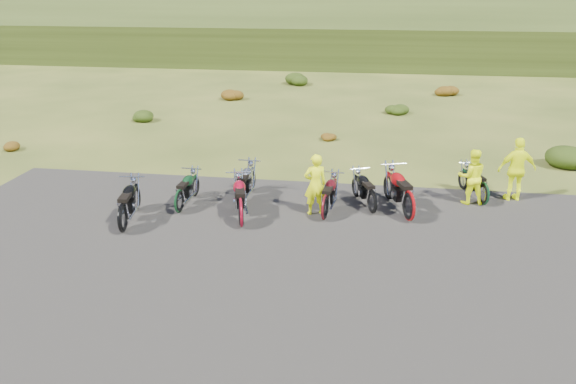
% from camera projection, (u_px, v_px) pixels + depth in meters
% --- Properties ---
extents(ground, '(300.00, 300.00, 0.00)m').
position_uv_depth(ground, '(311.00, 236.00, 14.09)').
color(ground, '#364517').
rests_on(ground, ground).
extents(gravel_pad, '(20.00, 12.00, 0.04)m').
position_uv_depth(gravel_pad, '(300.00, 275.00, 12.24)').
color(gravel_pad, black).
rests_on(gravel_pad, ground).
extents(hill_slope, '(300.00, 45.97, 9.37)m').
position_uv_depth(hill_slope, '(363.00, 42.00, 60.39)').
color(hill_slope, '#2C3712').
rests_on(hill_slope, ground).
extents(hill_plateau, '(300.00, 90.00, 9.17)m').
position_uv_depth(hill_plateau, '(371.00, 13.00, 115.94)').
color(hill_plateau, '#2C3712').
rests_on(hill_plateau, ground).
extents(shrub_0, '(0.77, 0.77, 0.45)m').
position_uv_depth(shrub_0, '(14.00, 144.00, 21.25)').
color(shrub_0, '#6A320D').
rests_on(shrub_0, ground).
extents(shrub_1, '(1.03, 1.03, 0.61)m').
position_uv_depth(shrub_1, '(142.00, 114.00, 25.73)').
color(shrub_1, '#21340D').
rests_on(shrub_1, ground).
extents(shrub_2, '(1.30, 1.30, 0.77)m').
position_uv_depth(shrub_2, '(231.00, 93.00, 30.20)').
color(shrub_2, '#6A320D').
rests_on(shrub_2, ground).
extents(shrub_3, '(1.56, 1.56, 0.92)m').
position_uv_depth(shrub_3, '(298.00, 78.00, 34.67)').
color(shrub_3, '#21340D').
rests_on(shrub_3, ground).
extents(shrub_4, '(0.77, 0.77, 0.45)m').
position_uv_depth(shrub_4, '(327.00, 135.00, 22.59)').
color(shrub_4, '#6A320D').
rests_on(shrub_4, ground).
extents(shrub_5, '(1.03, 1.03, 0.61)m').
position_uv_depth(shrub_5, '(396.00, 108.00, 27.06)').
color(shrub_5, '#21340D').
rests_on(shrub_5, ground).
extents(shrub_6, '(1.30, 1.30, 0.77)m').
position_uv_depth(shrub_6, '(446.00, 89.00, 31.53)').
color(shrub_6, '#6A320D').
rests_on(shrub_6, ground).
extents(shrub_7, '(1.56, 1.56, 0.92)m').
position_uv_depth(shrub_7, '(573.00, 153.00, 19.34)').
color(shrub_7, '#21340D').
rests_on(shrub_7, ground).
extents(motorcycle_0, '(1.04, 2.21, 1.11)m').
position_uv_depth(motorcycle_0, '(124.00, 232.00, 14.30)').
color(motorcycle_0, black).
rests_on(motorcycle_0, ground).
extents(motorcycle_1, '(1.26, 2.26, 1.12)m').
position_uv_depth(motorcycle_1, '(241.00, 227.00, 14.62)').
color(motorcycle_1, maroon).
rests_on(motorcycle_1, ground).
extents(motorcycle_2, '(0.70, 1.88, 0.97)m').
position_uv_depth(motorcycle_2, '(180.00, 213.00, 15.50)').
color(motorcycle_2, '#0E3317').
rests_on(motorcycle_2, ground).
extents(motorcycle_3, '(0.74, 2.09, 1.09)m').
position_uv_depth(motorcycle_3, '(241.00, 209.00, 15.78)').
color(motorcycle_3, '#9A9B9F').
rests_on(motorcycle_3, ground).
extents(motorcycle_4, '(0.87, 2.00, 1.02)m').
position_uv_depth(motorcycle_4, '(324.00, 220.00, 15.04)').
color(motorcycle_4, '#510D13').
rests_on(motorcycle_4, ground).
extents(motorcycle_5, '(1.30, 1.98, 0.99)m').
position_uv_depth(motorcycle_5, '(372.00, 214.00, 15.45)').
color(motorcycle_5, black).
rests_on(motorcycle_5, ground).
extents(motorcycle_6, '(1.47, 2.44, 1.21)m').
position_uv_depth(motorcycle_6, '(408.00, 221.00, 14.98)').
color(motorcycle_6, maroon).
rests_on(motorcycle_6, ground).
extents(motorcycle_7, '(1.17, 1.96, 0.97)m').
position_uv_depth(motorcycle_7, '(482.00, 205.00, 16.06)').
color(motorcycle_7, black).
rests_on(motorcycle_7, ground).
extents(person_middle, '(0.72, 0.59, 1.70)m').
position_uv_depth(person_middle, '(315.00, 185.00, 15.11)').
color(person_middle, '#F1FF0D').
rests_on(person_middle, ground).
extents(person_right_a, '(0.83, 0.67, 1.60)m').
position_uv_depth(person_right_a, '(472.00, 178.00, 15.87)').
color(person_right_a, '#F1FF0D').
rests_on(person_right_a, ground).
extents(person_right_b, '(1.15, 0.64, 1.86)m').
position_uv_depth(person_right_b, '(517.00, 170.00, 16.08)').
color(person_right_b, '#F1FF0D').
rests_on(person_right_b, ground).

